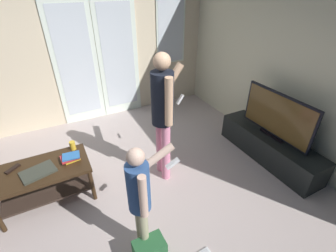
{
  "coord_description": "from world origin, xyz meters",
  "views": [
    {
      "loc": [
        -0.38,
        -2.09,
        2.34
      ],
      "look_at": [
        0.78,
        0.16,
        0.78
      ],
      "focal_mm": 25.52,
      "sensor_mm": 36.0,
      "label": 1
    }
  ],
  "objects_px": {
    "cup_near_edge": "(73,146)",
    "tv_remote_black": "(13,169)",
    "tv_stand": "(269,147)",
    "coffee_table": "(44,177)",
    "book_stack": "(71,157)",
    "person_adult": "(163,109)",
    "person_child": "(141,195)",
    "flat_screen_tv": "(277,116)",
    "laptop_closed": "(38,172)"
  },
  "relations": [
    {
      "from": "person_adult",
      "to": "person_child",
      "type": "height_order",
      "value": "person_adult"
    },
    {
      "from": "laptop_closed",
      "to": "book_stack",
      "type": "distance_m",
      "value": 0.37
    },
    {
      "from": "coffee_table",
      "to": "laptop_closed",
      "type": "height_order",
      "value": "laptop_closed"
    },
    {
      "from": "cup_near_edge",
      "to": "person_adult",
      "type": "bearing_deg",
      "value": -22.26
    },
    {
      "from": "tv_remote_black",
      "to": "book_stack",
      "type": "relative_size",
      "value": 0.74
    },
    {
      "from": "flat_screen_tv",
      "to": "cup_near_edge",
      "type": "bearing_deg",
      "value": 161.85
    },
    {
      "from": "coffee_table",
      "to": "person_adult",
      "type": "height_order",
      "value": "person_adult"
    },
    {
      "from": "laptop_closed",
      "to": "tv_remote_black",
      "type": "bearing_deg",
      "value": 127.83
    },
    {
      "from": "coffee_table",
      "to": "flat_screen_tv",
      "type": "bearing_deg",
      "value": -12.15
    },
    {
      "from": "person_child",
      "to": "cup_near_edge",
      "type": "bearing_deg",
      "value": 106.63
    },
    {
      "from": "flat_screen_tv",
      "to": "person_child",
      "type": "height_order",
      "value": "person_child"
    },
    {
      "from": "tv_stand",
      "to": "cup_near_edge",
      "type": "relative_size",
      "value": 14.43
    },
    {
      "from": "flat_screen_tv",
      "to": "laptop_closed",
      "type": "xyz_separation_m",
      "value": [
        -3.04,
        0.58,
        -0.22
      ]
    },
    {
      "from": "person_adult",
      "to": "person_child",
      "type": "distance_m",
      "value": 1.15
    },
    {
      "from": "cup_near_edge",
      "to": "tv_remote_black",
      "type": "height_order",
      "value": "cup_near_edge"
    },
    {
      "from": "person_adult",
      "to": "cup_near_edge",
      "type": "bearing_deg",
      "value": 157.74
    },
    {
      "from": "flat_screen_tv",
      "to": "laptop_closed",
      "type": "relative_size",
      "value": 3.2
    },
    {
      "from": "tv_stand",
      "to": "tv_remote_black",
      "type": "relative_size",
      "value": 9.62
    },
    {
      "from": "coffee_table",
      "to": "book_stack",
      "type": "height_order",
      "value": "book_stack"
    },
    {
      "from": "tv_remote_black",
      "to": "book_stack",
      "type": "bearing_deg",
      "value": -51.48
    },
    {
      "from": "person_child",
      "to": "person_adult",
      "type": "bearing_deg",
      "value": 53.3
    },
    {
      "from": "person_adult",
      "to": "laptop_closed",
      "type": "xyz_separation_m",
      "value": [
        -1.49,
        0.16,
        -0.51
      ]
    },
    {
      "from": "coffee_table",
      "to": "tv_stand",
      "type": "xyz_separation_m",
      "value": [
        3.02,
        -0.65,
        -0.16
      ]
    },
    {
      "from": "tv_stand",
      "to": "person_adult",
      "type": "relative_size",
      "value": 0.97
    },
    {
      "from": "cup_near_edge",
      "to": "tv_remote_black",
      "type": "relative_size",
      "value": 0.67
    },
    {
      "from": "tv_stand",
      "to": "tv_remote_black",
      "type": "height_order",
      "value": "tv_remote_black"
    },
    {
      "from": "tv_stand",
      "to": "person_child",
      "type": "height_order",
      "value": "person_child"
    },
    {
      "from": "tv_stand",
      "to": "person_adult",
      "type": "bearing_deg",
      "value": 164.71
    },
    {
      "from": "book_stack",
      "to": "laptop_closed",
      "type": "bearing_deg",
      "value": -169.69
    },
    {
      "from": "tv_stand",
      "to": "book_stack",
      "type": "distance_m",
      "value": 2.78
    },
    {
      "from": "person_child",
      "to": "book_stack",
      "type": "height_order",
      "value": "person_child"
    },
    {
      "from": "laptop_closed",
      "to": "person_adult",
      "type": "bearing_deg",
      "value": -21.72
    },
    {
      "from": "tv_stand",
      "to": "flat_screen_tv",
      "type": "relative_size",
      "value": 1.46
    },
    {
      "from": "tv_stand",
      "to": "person_adult",
      "type": "distance_m",
      "value": 1.8
    },
    {
      "from": "person_child",
      "to": "book_stack",
      "type": "xyz_separation_m",
      "value": [
        -0.46,
        1.13,
        -0.23
      ]
    },
    {
      "from": "person_adult",
      "to": "person_child",
      "type": "relative_size",
      "value": 1.35
    },
    {
      "from": "person_child",
      "to": "cup_near_edge",
      "type": "xyz_separation_m",
      "value": [
        -0.4,
        1.34,
        -0.21
      ]
    },
    {
      "from": "laptop_closed",
      "to": "tv_remote_black",
      "type": "xyz_separation_m",
      "value": [
        -0.26,
        0.19,
        -0.0
      ]
    },
    {
      "from": "coffee_table",
      "to": "person_child",
      "type": "relative_size",
      "value": 0.84
    },
    {
      "from": "person_adult",
      "to": "book_stack",
      "type": "bearing_deg",
      "value": 168.47
    },
    {
      "from": "tv_remote_black",
      "to": "book_stack",
      "type": "distance_m",
      "value": 0.63
    },
    {
      "from": "coffee_table",
      "to": "tv_stand",
      "type": "height_order",
      "value": "coffee_table"
    },
    {
      "from": "laptop_closed",
      "to": "tv_remote_black",
      "type": "distance_m",
      "value": 0.32
    },
    {
      "from": "coffee_table",
      "to": "book_stack",
      "type": "distance_m",
      "value": 0.38
    },
    {
      "from": "person_adult",
      "to": "tv_remote_black",
      "type": "xyz_separation_m",
      "value": [
        -1.75,
        0.36,
        -0.51
      ]
    },
    {
      "from": "flat_screen_tv",
      "to": "person_child",
      "type": "xyz_separation_m",
      "value": [
        -2.22,
        -0.48,
        0.03
      ]
    },
    {
      "from": "flat_screen_tv",
      "to": "cup_near_edge",
      "type": "relative_size",
      "value": 9.91
    },
    {
      "from": "person_child",
      "to": "flat_screen_tv",
      "type": "bearing_deg",
      "value": 12.17
    },
    {
      "from": "flat_screen_tv",
      "to": "tv_remote_black",
      "type": "distance_m",
      "value": 3.4
    },
    {
      "from": "tv_stand",
      "to": "flat_screen_tv",
      "type": "distance_m",
      "value": 0.53
    }
  ]
}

